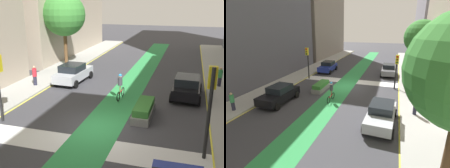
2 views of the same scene
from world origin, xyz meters
TOP-DOWN VIEW (x-y plane):
  - ground_plane at (0.00, 0.00)m, footprint 120.00×120.00m
  - bike_lane_paint at (0.22, 0.00)m, footprint 2.40×60.00m
  - crosswalk_band at (0.00, -2.00)m, footprint 12.00×1.80m
  - sidewalk_left at (-7.50, 0.00)m, footprint 3.00×60.00m
  - curb_stripe_left at (-6.00, 0.00)m, footprint 0.16×60.00m
  - sidewalk_right at (7.50, 0.00)m, footprint 3.00×60.00m
  - curb_stripe_right at (6.00, 0.00)m, footprint 0.16×60.00m
  - traffic_signal_near_right at (5.56, -1.34)m, footprint 0.35×0.52m
  - traffic_signal_near_left at (-5.48, -0.56)m, footprint 0.35×0.52m
  - car_black_right_far at (4.58, 6.40)m, footprint 2.16×4.27m
  - car_silver_left_far at (-4.66, 7.49)m, footprint 2.20×4.28m
  - car_blue_right_near at (4.53, -5.89)m, footprint 2.07×4.23m
  - car_grey_left_near at (-4.50, -6.59)m, footprint 2.09×4.24m
  - cyclist_in_lane at (0.14, 4.67)m, footprint 0.32×1.73m
  - pedestrian_sidewalk_right_a at (7.00, 9.24)m, footprint 0.34×0.34m
  - pedestrian_sidewalk_left_a at (-7.07, 5.46)m, footprint 0.34×0.34m
  - street_tree_near at (-7.75, -2.35)m, footprint 3.68×3.68m
  - median_planter at (2.22, 2.21)m, footprint 1.01×2.95m

SIDE VIEW (x-z plane):
  - ground_plane at x=0.00m, z-range 0.00..0.00m
  - crosswalk_band at x=0.00m, z-range 0.00..0.01m
  - bike_lane_paint at x=0.22m, z-range 0.00..0.01m
  - curb_stripe_left at x=-6.00m, z-range 0.00..0.01m
  - curb_stripe_right at x=6.00m, z-range 0.00..0.01m
  - sidewalk_left at x=-7.50m, z-range 0.00..0.15m
  - sidewalk_right at x=7.50m, z-range 0.00..0.15m
  - median_planter at x=2.22m, z-range -0.02..0.83m
  - car_black_right_far at x=4.58m, z-range 0.02..1.59m
  - car_silver_left_far at x=-4.66m, z-range 0.02..1.59m
  - car_blue_right_near at x=4.53m, z-range 0.02..1.59m
  - car_grey_left_near at x=-4.50m, z-range 0.02..1.59m
  - pedestrian_sidewalk_right_a at x=7.00m, z-range 0.16..1.68m
  - pedestrian_sidewalk_left_a at x=-7.07m, z-range 0.16..1.73m
  - cyclist_in_lane at x=0.14m, z-range 0.04..1.90m
  - traffic_signal_near_left at x=-5.48m, z-range 0.78..4.62m
  - traffic_signal_near_right at x=5.56m, z-range 0.84..4.97m
  - street_tree_near at x=-7.75m, z-range 1.91..9.19m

